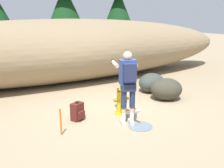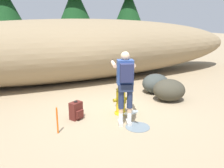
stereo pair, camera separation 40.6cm
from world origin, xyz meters
name	(u,v)px [view 1 (the left image)]	position (x,y,z in m)	size (l,w,h in m)	color
ground_plane	(115,113)	(0.00, 0.00, -0.02)	(56.00, 56.00, 0.04)	#998466
dirt_embankment	(67,51)	(0.00, 3.83, 1.20)	(15.55, 3.20, 2.39)	#897556
fire_hydrant	(121,101)	(0.11, -0.13, 0.35)	(0.42, 0.37, 0.77)	gold
hydrant_water_jet	(135,117)	(0.11, -0.77, 0.15)	(0.57, 1.02, 0.44)	silver
utility_worker	(128,79)	(-0.09, -0.73, 1.10)	(0.69, 1.04, 1.73)	beige
spare_backpack	(77,112)	(-1.04, 0.04, 0.22)	(0.36, 0.36, 0.47)	#511E19
boulder_large	(152,83)	(1.99, 1.04, 0.32)	(0.93, 0.83, 0.64)	#383D3A
boulder_mid	(166,89)	(1.90, 0.20, 0.33)	(0.96, 0.82, 0.66)	#3A372B
pine_tree_center	(65,2)	(1.54, 8.69, 3.24)	(2.78, 2.78, 6.24)	#47331E
pine_tree_right	(118,4)	(5.04, 8.68, 3.21)	(2.43, 2.43, 6.05)	#47331E
survey_stake	(61,122)	(-1.63, -0.54, 0.30)	(0.04, 0.04, 0.60)	#E55914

